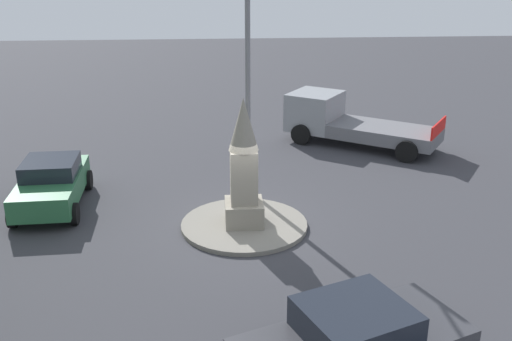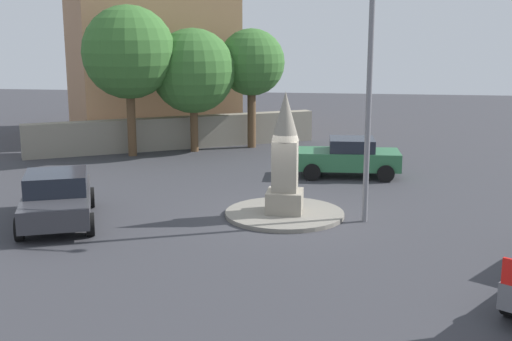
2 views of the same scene
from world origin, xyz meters
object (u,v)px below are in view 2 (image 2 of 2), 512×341
(car_green_near_island, at_px, (349,157))
(corner_building, at_px, (148,49))
(tree_near_wall, at_px, (193,71))
(tree_mid_cluster, at_px, (252,63))
(car_dark_grey_far_side, at_px, (57,197))
(monument, at_px, (285,158))
(tree_far_corner, at_px, (129,53))
(streetlamp, at_px, (370,59))

(car_green_near_island, distance_m, corner_building, 15.06)
(tree_near_wall, relative_size, tree_mid_cluster, 1.00)
(car_dark_grey_far_side, relative_size, car_green_near_island, 1.18)
(tree_near_wall, bearing_deg, monument, -62.91)
(corner_building, height_order, tree_far_corner, corner_building)
(car_green_near_island, distance_m, tree_mid_cluster, 8.10)
(monument, distance_m, tree_near_wall, 11.57)
(monument, distance_m, car_dark_grey_far_side, 6.76)
(car_green_near_island, bearing_deg, tree_near_wall, 148.37)
(car_green_near_island, bearing_deg, corner_building, 138.11)
(tree_near_wall, bearing_deg, streetlamp, -53.97)
(car_dark_grey_far_side, height_order, tree_mid_cluster, tree_mid_cluster)
(tree_near_wall, distance_m, tree_far_corner, 3.02)
(corner_building, xyz_separation_m, tree_far_corner, (1.24, -6.81, 0.03))
(monument, height_order, tree_mid_cluster, tree_mid_cluster)
(car_dark_grey_far_side, xyz_separation_m, tree_near_wall, (1.29, 11.78, 2.95))
(tree_near_wall, bearing_deg, car_dark_grey_far_side, -96.24)
(monument, relative_size, tree_far_corner, 0.55)
(car_dark_grey_far_side, height_order, car_green_near_island, car_dark_grey_far_side)
(monument, xyz_separation_m, tree_mid_cluster, (-2.72, 11.59, 2.22))
(corner_building, relative_size, tree_near_wall, 1.61)
(car_dark_grey_far_side, relative_size, tree_mid_cluster, 0.83)
(car_green_near_island, height_order, tree_near_wall, tree_near_wall)
(tree_far_corner, bearing_deg, corner_building, 100.35)
(monument, xyz_separation_m, tree_near_wall, (-5.19, 10.16, 1.91))
(tree_near_wall, bearing_deg, corner_building, 124.99)
(streetlamp, xyz_separation_m, tree_far_corner, (-10.09, 8.98, -0.16))
(car_dark_grey_far_side, relative_size, corner_building, 0.52)
(car_dark_grey_far_side, bearing_deg, tree_near_wall, 83.76)
(streetlamp, relative_size, car_dark_grey_far_side, 1.67)
(monument, xyz_separation_m, streetlamp, (2.39, -0.27, 2.93))
(corner_building, bearing_deg, streetlamp, -54.32)
(streetlamp, relative_size, tree_near_wall, 1.39)
(car_dark_grey_far_side, xyz_separation_m, car_green_near_island, (8.39, 7.40, 0.00))
(corner_building, distance_m, tree_near_wall, 6.60)
(car_dark_grey_far_side, distance_m, tree_near_wall, 12.21)
(streetlamp, height_order, car_dark_grey_far_side, streetlamp)
(car_green_near_island, xyz_separation_m, tree_near_wall, (-7.10, 4.37, 2.94))
(monument, bearing_deg, streetlamp, -6.36)
(car_green_near_island, xyz_separation_m, tree_far_corner, (-9.61, 2.93, 3.80))
(monument, bearing_deg, tree_far_corner, 131.50)
(monument, distance_m, tree_mid_cluster, 12.11)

